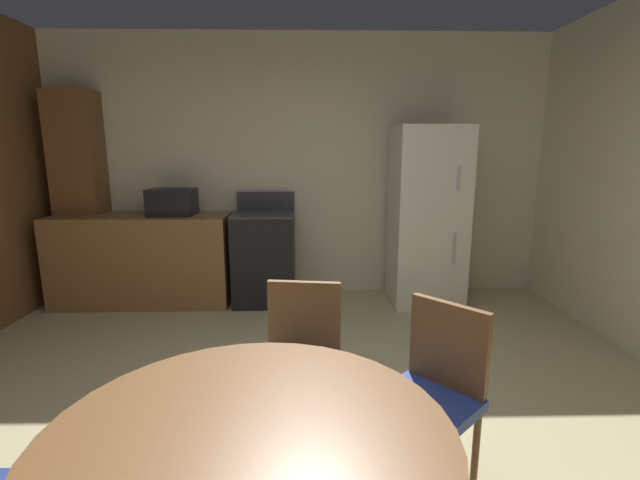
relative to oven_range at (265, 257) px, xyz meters
The scene contains 9 objects.
ground_plane 2.54m from the oven_range, 81.98° to the right, with size 14.00×14.00×0.00m, color tan.
wall_back 1.03m from the oven_range, 48.73° to the left, with size 5.46×0.12×2.70m, color beige.
kitchen_counter 1.22m from the oven_range, behind, with size 1.73×0.60×0.90m, color olive.
pantry_column 1.96m from the oven_range, behind, with size 0.44×0.36×2.10m, color brown.
oven_range is the anchor object (origin of this frame).
refrigerator 1.68m from the oven_range, ahead, with size 0.68×0.68×1.76m.
microwave 1.06m from the oven_range, behind, with size 0.44×0.32×0.26m, color black.
chair_north 2.34m from the oven_range, 79.79° to the right, with size 0.45×0.45×0.87m.
chair_northeast 2.79m from the oven_range, 69.00° to the right, with size 0.57×0.57×0.87m.
Camera 1 is at (0.11, -1.89, 1.53)m, focal length 24.70 mm.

